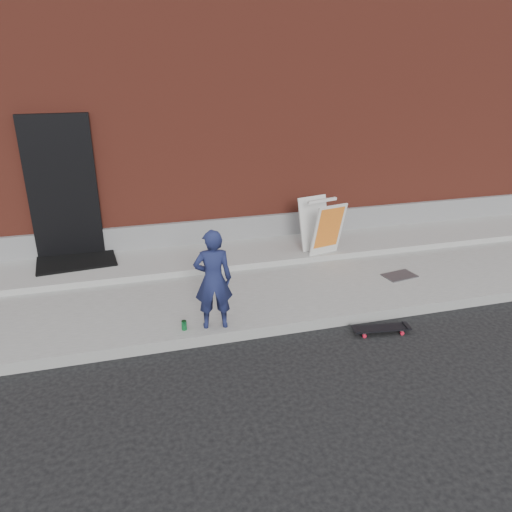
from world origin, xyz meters
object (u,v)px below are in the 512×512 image
object	(u,v)px
skateboard	(381,328)
soda_can	(184,325)
pizza_sign	(322,226)
child	(213,280)

from	to	relation	value
skateboard	soda_can	distance (m)	2.52
pizza_sign	skateboard	bearing A→B (deg)	-91.89
child	pizza_sign	size ratio (longest dim) A/B	1.42
skateboard	pizza_sign	xyz separation A→B (m)	(0.07, 2.27, 0.64)
child	skateboard	xyz separation A→B (m)	(2.09, -0.49, -0.73)
child	soda_can	world-z (taller)	child
child	skateboard	world-z (taller)	child
pizza_sign	soda_can	size ratio (longest dim) A/B	7.41
skateboard	soda_can	xyz separation A→B (m)	(-2.47, 0.51, 0.14)
child	soda_can	distance (m)	0.70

